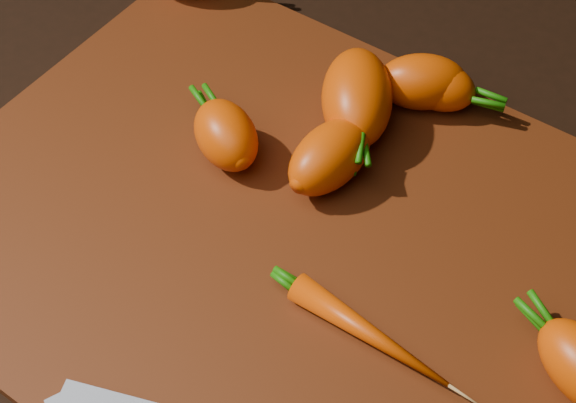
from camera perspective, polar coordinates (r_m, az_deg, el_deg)
The scene contains 8 objects.
ground at distance 0.58m, azimuth -0.56°, elevation -2.72°, with size 2.00×2.00×0.01m, color black.
cutting_board at distance 0.58m, azimuth -0.57°, elevation -2.10°, with size 0.50×0.40×0.01m, color #58220A.
carrot_1 at distance 0.60m, azimuth -4.44°, elevation 4.74°, with size 0.06×0.04×0.04m, color #EB4B05.
carrot_2 at distance 0.62m, azimuth 4.93°, elevation 7.39°, with size 0.09×0.05×0.05m, color #EB4B05.
carrot_3 at distance 0.58m, azimuth 2.99°, elevation 3.24°, with size 0.08×0.05×0.05m, color #EB4B05.
carrot_4 at distance 0.64m, azimuth 9.52°, elevation 8.39°, with size 0.07×0.04×0.04m, color #EB4B05.
carrot_5 at distance 0.65m, azimuth 10.63°, elevation 8.08°, with size 0.06×0.04×0.04m, color #EB4B05.
carrot_7 at distance 0.52m, azimuth 5.80°, elevation -9.33°, with size 0.12×0.02×0.02m, color #EB4B05.
Camera 1 is at (0.19, -0.27, 0.48)m, focal length 50.00 mm.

